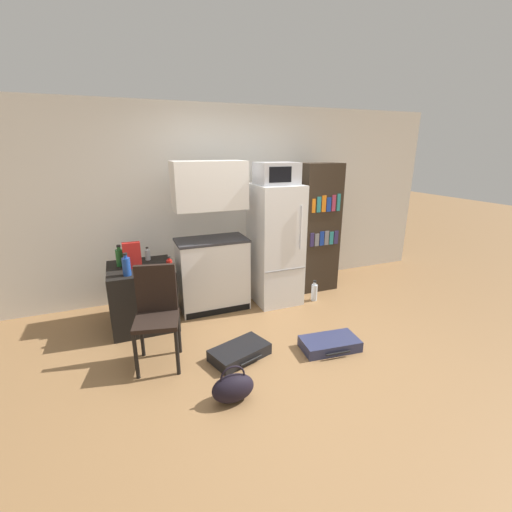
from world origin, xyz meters
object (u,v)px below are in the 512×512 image
object	(u,v)px
water_bottle_front	(314,292)
suitcase_large_flat	(330,344)
bottle_ketchup_red	(169,266)
cereal_box	(132,255)
refrigerator	(275,245)
kitchen_hutch	(212,245)
microwave	(277,173)
bottle_clear_short	(148,255)
suitcase_small_flat	(240,352)
chair	(157,307)
handbag	(233,388)
bottle_green_tall	(120,257)
bookshelf	(318,229)
side_table	(143,296)
bottle_blue_soda	(126,266)

from	to	relation	value
water_bottle_front	suitcase_large_flat	bearing A→B (deg)	-113.34
bottle_ketchup_red	cereal_box	distance (m)	0.47
refrigerator	water_bottle_front	distance (m)	0.86
kitchen_hutch	microwave	size ratio (longest dim) A/B	3.74
microwave	bottle_clear_short	size ratio (longest dim) A/B	3.13
microwave	cereal_box	bearing A→B (deg)	-177.86
refrigerator	kitchen_hutch	bearing A→B (deg)	174.79
suitcase_small_flat	water_bottle_front	size ratio (longest dim) A/B	2.25
chair	suitcase_large_flat	distance (m)	1.81
bottle_ketchup_red	chair	distance (m)	0.60
chair	handbag	world-z (taller)	chair
bottle_green_tall	bookshelf	bearing A→B (deg)	1.78
bottle_clear_short	chair	world-z (taller)	chair
microwave	bottle_ketchup_red	distance (m)	1.74
refrigerator	bottle_ketchup_red	bearing A→B (deg)	-165.82
bottle_green_tall	suitcase_small_flat	distance (m)	1.76
handbag	bottle_green_tall	bearing A→B (deg)	113.37
side_table	bottle_green_tall	distance (m)	0.52
bottle_green_tall	chair	bearing A→B (deg)	-73.24
bookshelf	bottle_blue_soda	xyz separation A→B (m)	(-2.62, -0.44, -0.09)
suitcase_large_flat	handbag	world-z (taller)	handbag
side_table	handbag	distance (m)	1.77
water_bottle_front	chair	bearing A→B (deg)	-163.51
bottle_green_tall	handbag	bearing A→B (deg)	-66.63
kitchen_hutch	suitcase_small_flat	bearing A→B (deg)	-93.02
bottle_green_tall	bottle_blue_soda	size ratio (longest dim) A/B	1.00
bookshelf	bottle_ketchup_red	distance (m)	2.25
bookshelf	chair	xyz separation A→B (m)	(-2.40, -1.02, -0.34)
suitcase_large_flat	bookshelf	bearing A→B (deg)	70.02
bottle_ketchup_red	water_bottle_front	size ratio (longest dim) A/B	0.62
microwave	kitchen_hutch	bearing A→B (deg)	174.69
water_bottle_front	kitchen_hutch	bearing A→B (deg)	166.72
bottle_green_tall	handbag	world-z (taller)	bottle_green_tall
bottle_clear_short	chair	size ratio (longest dim) A/B	0.17
side_table	microwave	bearing A→B (deg)	1.51
refrigerator	handbag	size ratio (longest dim) A/B	4.39
bottle_green_tall	cereal_box	size ratio (longest dim) A/B	0.83
cereal_box	handbag	size ratio (longest dim) A/B	0.83
bottle_green_tall	water_bottle_front	size ratio (longest dim) A/B	0.85
cereal_box	bottle_clear_short	bearing A→B (deg)	53.75
refrigerator	suitcase_large_flat	size ratio (longest dim) A/B	2.52
cereal_box	chair	distance (m)	0.87
bookshelf	bottle_blue_soda	distance (m)	2.66
suitcase_large_flat	water_bottle_front	distance (m)	1.21
bottle_blue_soda	bottle_ketchup_red	xyz separation A→B (m)	(0.44, -0.07, -0.03)
microwave	bottle_clear_short	distance (m)	1.87
bottle_clear_short	suitcase_large_flat	bearing A→B (deg)	-42.96
kitchen_hutch	water_bottle_front	world-z (taller)	kitchen_hutch
cereal_box	handbag	distance (m)	1.91
kitchen_hutch	bottle_green_tall	bearing A→B (deg)	-179.44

